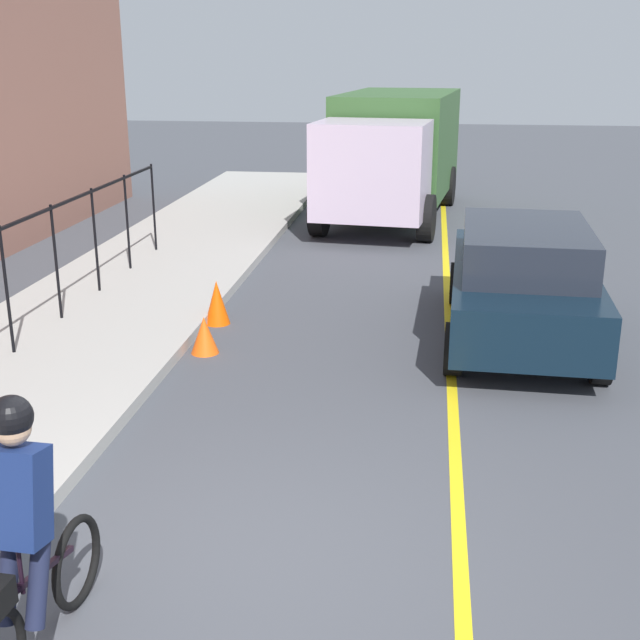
# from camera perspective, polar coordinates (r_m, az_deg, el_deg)

# --- Properties ---
(ground_plane) EXTENTS (80.00, 80.00, 0.00)m
(ground_plane) POSITION_cam_1_polar(r_m,az_deg,el_deg) (6.69, -4.82, -16.12)
(ground_plane) COLOR #43464D
(lane_line_centre) EXTENTS (36.00, 0.12, 0.01)m
(lane_line_centre) POSITION_cam_1_polar(r_m,az_deg,el_deg) (6.58, 9.57, -16.96)
(lane_line_centre) COLOR yellow
(lane_line_centre) RESTS_ON ground
(cyclist_lead) EXTENTS (1.71, 0.38, 1.83)m
(cyclist_lead) POSITION_cam_1_polar(r_m,az_deg,el_deg) (5.58, -19.54, -13.70)
(cyclist_lead) COLOR black
(cyclist_lead) RESTS_ON ground
(patrol_sedan) EXTENTS (4.47, 2.06, 1.58)m
(patrol_sedan) POSITION_cam_1_polar(r_m,az_deg,el_deg) (11.43, 13.59, 2.64)
(patrol_sedan) COLOR black
(patrol_sedan) RESTS_ON ground
(box_truck_background) EXTENTS (6.93, 3.15, 2.78)m
(box_truck_background) POSITION_cam_1_polar(r_m,az_deg,el_deg) (19.66, 4.99, 11.48)
(box_truck_background) COLOR #32582B
(box_truck_background) RESTS_ON ground
(traffic_cone_near) EXTENTS (0.36, 0.36, 0.63)m
(traffic_cone_near) POSITION_cam_1_polar(r_m,az_deg,el_deg) (11.98, -7.02, 1.20)
(traffic_cone_near) COLOR #F14F06
(traffic_cone_near) RESTS_ON ground
(traffic_cone_far) EXTENTS (0.36, 0.36, 0.48)m
(traffic_cone_far) POSITION_cam_1_polar(r_m,az_deg,el_deg) (10.86, -7.86, -1.02)
(traffic_cone_far) COLOR #F65712
(traffic_cone_far) RESTS_ON ground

